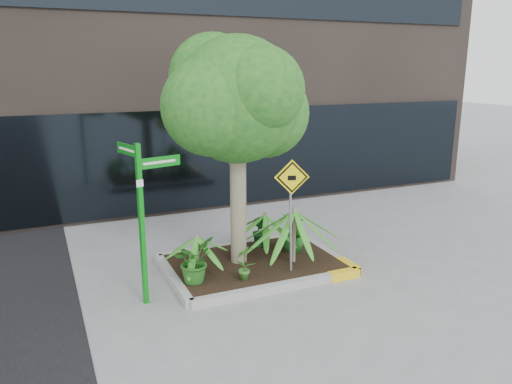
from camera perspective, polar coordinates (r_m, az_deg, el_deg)
name	(u,v)px	position (r m, az deg, el deg)	size (l,w,h in m)	color
ground	(251,276)	(9.36, -0.58, -9.56)	(80.00, 80.00, 0.00)	gray
planter	(256,264)	(9.63, 0.04, -8.18)	(3.35, 2.36, 0.15)	#9E9E99
tree	(237,100)	(8.97, -2.20, 10.48)	(2.91, 2.58, 4.37)	gray
palm_front	(294,211)	(9.30, 4.41, -2.17)	(1.21, 1.21, 1.34)	gray
palm_left	(197,237)	(8.95, -6.79, -5.15)	(0.81, 0.81, 0.90)	gray
palm_back	(265,215)	(10.00, 1.06, -2.63)	(0.88, 0.88, 0.97)	gray
shrub_a	(194,261)	(8.69, -7.15, -7.81)	(0.69, 0.69, 0.76)	#22601B
shrub_b	(294,232)	(10.01, 4.34, -4.53)	(0.46, 0.46, 0.82)	#1D6220
shrub_c	(245,262)	(8.72, -1.32, -8.03)	(0.34, 0.34, 0.64)	#367022
shrub_d	(261,231)	(10.26, 0.56, -4.47)	(0.37, 0.37, 0.67)	#19581F
street_sign_post	(142,206)	(8.05, -12.87, -1.58)	(0.90, 0.76, 2.63)	#0B8015
cattle_sign	(291,196)	(8.86, 4.06, -0.48)	(0.61, 0.29, 2.04)	slate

